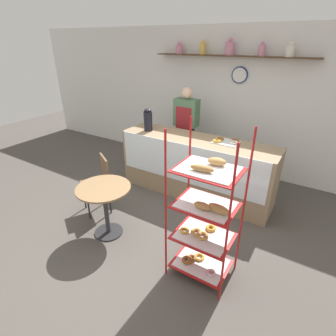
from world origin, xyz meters
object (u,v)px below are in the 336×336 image
object	(u,v)px
pastry_rack	(205,218)
coffee_carafe	(148,120)
donut_tray_counter	(225,141)
cafe_chair	(100,178)
person_worker	(186,129)
cafe_table	(105,199)

from	to	relation	value
pastry_rack	coffee_carafe	world-z (taller)	pastry_rack
pastry_rack	donut_tray_counter	bearing A→B (deg)	104.35
cafe_chair	person_worker	bearing A→B (deg)	105.99
coffee_carafe	cafe_table	bearing A→B (deg)	-76.32
person_worker	coffee_carafe	world-z (taller)	person_worker
pastry_rack	donut_tray_counter	world-z (taller)	pastry_rack
pastry_rack	cafe_table	xyz separation A→B (m)	(-1.40, -0.06, -0.21)
person_worker	coffee_carafe	bearing A→B (deg)	-119.46
person_worker	cafe_table	world-z (taller)	person_worker
person_worker	donut_tray_counter	distance (m)	1.11
cafe_chair	coffee_carafe	distance (m)	1.32
donut_tray_counter	pastry_rack	bearing A→B (deg)	-75.65
cafe_table	coffee_carafe	bearing A→B (deg)	103.68
cafe_table	coffee_carafe	distance (m)	1.70
cafe_chair	coffee_carafe	world-z (taller)	coffee_carafe
pastry_rack	person_worker	size ratio (longest dim) A/B	1.03
cafe_chair	pastry_rack	bearing A→B (deg)	21.03
donut_tray_counter	person_worker	bearing A→B (deg)	151.45
cafe_table	pastry_rack	bearing A→B (deg)	2.26
cafe_chair	cafe_table	bearing A→B (deg)	-7.94
pastry_rack	cafe_chair	size ratio (longest dim) A/B	1.95
coffee_carafe	cafe_chair	bearing A→B (deg)	-95.14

